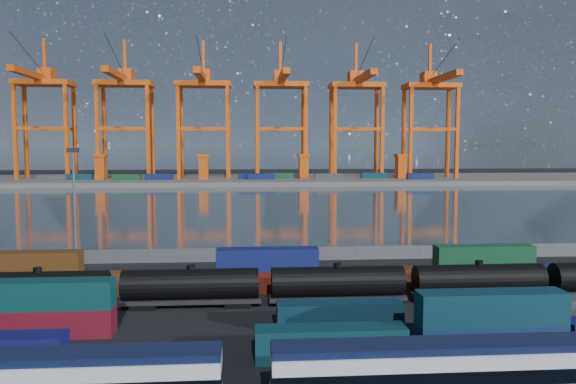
{
  "coord_description": "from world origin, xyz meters",
  "views": [
    {
      "loc": [
        -6.32,
        -53.29,
        16.92
      ],
      "look_at": [
        0.0,
        30.0,
        10.0
      ],
      "focal_mm": 35.0,
      "sensor_mm": 36.0,
      "label": 1
    }
  ],
  "objects": [
    {
      "name": "ground",
      "position": [
        0.0,
        0.0,
        0.0
      ],
      "size": [
        700.0,
        700.0,
        0.0
      ],
      "primitive_type": "plane",
      "color": "black",
      "rests_on": "ground"
    },
    {
      "name": "harbor_water",
      "position": [
        0.0,
        105.0,
        0.01
      ],
      "size": [
        700.0,
        700.0,
        0.0
      ],
      "primitive_type": "plane",
      "color": "#313F47",
      "rests_on": "ground"
    },
    {
      "name": "far_quay",
      "position": [
        0.0,
        210.0,
        1.0
      ],
      "size": [
        700.0,
        70.0,
        2.0
      ],
      "primitive_type": "cube",
      "color": "#514F4C",
      "rests_on": "ground"
    },
    {
      "name": "distant_mountains",
      "position": [
        63.02,
        1600.0,
        220.29
      ],
      "size": [
        2470.0,
        1100.0,
        520.0
      ],
      "color": "#1E2630",
      "rests_on": "ground"
    },
    {
      "name": "container_row_south",
      "position": [
        -15.41,
        -10.34,
        2.17
      ],
      "size": [
        139.56,
        2.44,
        5.21
      ],
      "color": "#3B3D40",
      "rests_on": "ground"
    },
    {
      "name": "container_row_mid",
      "position": [
        7.29,
        -3.08,
        1.82
      ],
      "size": [
        128.93,
        2.37,
        5.05
      ],
      "color": "navy",
      "rests_on": "ground"
    },
    {
      "name": "container_row_north",
      "position": [
        -8.9,
        10.68,
        1.95
      ],
      "size": [
        141.28,
        2.39,
        5.09
      ],
      "color": "navy",
      "rests_on": "ground"
    },
    {
      "name": "tanker_string",
      "position": [
        -19.85,
        4.9,
        2.26
      ],
      "size": [
        123.14,
        3.14,
        4.5
      ],
      "color": "black",
      "rests_on": "ground"
    },
    {
      "name": "waterfront_fence",
      "position": [
        -0.0,
        28.0,
        1.0
      ],
      "size": [
        160.12,
        0.12,
        2.2
      ],
      "color": "#595B5E",
      "rests_on": "ground"
    },
    {
      "name": "yard_light_mast",
      "position": [
        -30.0,
        26.0,
        9.3
      ],
      "size": [
        1.6,
        0.4,
        16.6
      ],
      "color": "slate",
      "rests_on": "ground"
    },
    {
      "name": "gantry_cranes",
      "position": [
        -7.5,
        203.3,
        39.37
      ],
      "size": [
        199.7,
        47.43,
        64.23
      ],
      "color": "#E85210",
      "rests_on": "ground"
    },
    {
      "name": "quay_containers",
      "position": [
        -11.0,
        195.46,
        3.3
      ],
      "size": [
        172.58,
        10.99,
        2.6
      ],
      "color": "navy",
      "rests_on": "far_quay"
    },
    {
      "name": "straddle_carriers",
      "position": [
        -2.5,
        200.0,
        7.82
      ],
      "size": [
        140.0,
        7.0,
        11.1
      ],
      "color": "#E85210",
      "rests_on": "far_quay"
    }
  ]
}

